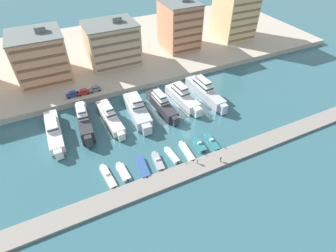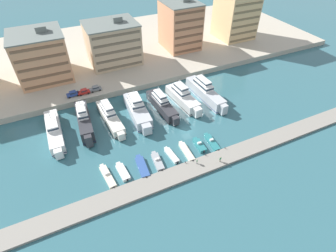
# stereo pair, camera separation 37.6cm
# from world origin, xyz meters

# --- Properties ---
(ground_plane) EXTENTS (400.00, 400.00, 0.00)m
(ground_plane) POSITION_xyz_m (0.00, 0.00, 0.00)
(ground_plane) COLOR #336670
(quay_promenade) EXTENTS (180.00, 70.00, 2.14)m
(quay_promenade) POSITION_xyz_m (0.00, 62.00, 1.07)
(quay_promenade) COLOR #BCB29E
(quay_promenade) RESTS_ON ground
(pier_dock) EXTENTS (120.00, 5.29, 0.69)m
(pier_dock) POSITION_xyz_m (0.00, -14.21, 0.34)
(pier_dock) COLOR gray
(pier_dock) RESTS_ON ground
(yacht_white_far_left) EXTENTS (4.09, 20.88, 6.59)m
(yacht_white_far_left) POSITION_xyz_m (-36.56, 14.70, 1.93)
(yacht_white_far_left) COLOR white
(yacht_white_far_left) RESTS_ON ground
(yacht_charcoal_left) EXTENTS (4.92, 19.49, 8.81)m
(yacht_charcoal_left) POSITION_xyz_m (-27.61, 14.78, 2.69)
(yacht_charcoal_left) COLOR #333338
(yacht_charcoal_left) RESTS_ON ground
(yacht_ivory_mid_left) EXTENTS (4.87, 20.18, 7.70)m
(yacht_ivory_mid_left) POSITION_xyz_m (-19.90, 14.25, 2.10)
(yacht_ivory_mid_left) COLOR silver
(yacht_ivory_mid_left) RESTS_ON ground
(yacht_silver_center_left) EXTENTS (5.99, 20.48, 8.28)m
(yacht_silver_center_left) POSITION_xyz_m (-11.01, 13.44, 2.38)
(yacht_silver_center_left) COLOR silver
(yacht_silver_center_left) RESTS_ON ground
(yacht_charcoal_center) EXTENTS (4.76, 19.16, 7.67)m
(yacht_charcoal_center) POSITION_xyz_m (-2.59, 12.96, 2.14)
(yacht_charcoal_center) COLOR #333338
(yacht_charcoal_center) RESTS_ON ground
(yacht_white_center_right) EXTENTS (5.96, 18.74, 8.33)m
(yacht_white_center_right) POSITION_xyz_m (5.36, 13.33, 2.37)
(yacht_white_center_right) COLOR white
(yacht_white_center_right) RESTS_ON ground
(yacht_silver_mid_right) EXTENTS (5.16, 22.13, 8.78)m
(yacht_silver_mid_right) POSITION_xyz_m (13.83, 12.64, 2.60)
(yacht_silver_mid_right) COLOR silver
(yacht_silver_mid_right) RESTS_ON ground
(motorboat_cream_far_left) EXTENTS (2.66, 8.68, 1.37)m
(motorboat_cream_far_left) POSITION_xyz_m (-26.68, -7.22, 0.46)
(motorboat_cream_far_left) COLOR beige
(motorboat_cream_far_left) RESTS_ON ground
(motorboat_white_left) EXTENTS (2.47, 6.73, 0.86)m
(motorboat_white_left) POSITION_xyz_m (-22.76, -7.41, 0.41)
(motorboat_white_left) COLOR white
(motorboat_white_left) RESTS_ON ground
(motorboat_blue_mid_left) EXTENTS (2.76, 8.27, 0.90)m
(motorboat_blue_mid_left) POSITION_xyz_m (-17.61, -7.98, 0.45)
(motorboat_blue_mid_left) COLOR #33569E
(motorboat_blue_mid_left) RESTS_ON ground
(motorboat_grey_center_left) EXTENTS (2.46, 7.14, 1.48)m
(motorboat_grey_center_left) POSITION_xyz_m (-13.30, -8.09, 0.52)
(motorboat_grey_center_left) COLOR #9EA3A8
(motorboat_grey_center_left) RESTS_ON ground
(motorboat_white_center) EXTENTS (2.17, 6.67, 0.84)m
(motorboat_white_center) POSITION_xyz_m (-8.85, -7.51, 0.39)
(motorboat_white_center) COLOR white
(motorboat_white_center) RESTS_ON ground
(motorboat_cream_center_right) EXTENTS (2.05, 8.18, 0.87)m
(motorboat_cream_center_right) POSITION_xyz_m (-4.51, -8.06, 0.42)
(motorboat_cream_center_right) COLOR beige
(motorboat_cream_center_right) RESTS_ON ground
(motorboat_teal_mid_right) EXTENTS (2.30, 6.11, 1.52)m
(motorboat_teal_mid_right) POSITION_xyz_m (-0.02, -7.49, 0.52)
(motorboat_teal_mid_right) COLOR teal
(motorboat_teal_mid_right) RESTS_ON ground
(motorboat_teal_right) EXTENTS (2.31, 7.78, 1.33)m
(motorboat_teal_right) POSITION_xyz_m (3.91, -7.84, 0.41)
(motorboat_teal_right) COLOR teal
(motorboat_teal_right) RESTS_ON ground
(car_blue_far_left) EXTENTS (4.19, 2.12, 1.80)m
(car_blue_far_left) POSITION_xyz_m (-28.28, 30.29, 3.12)
(car_blue_far_left) COLOR #28428E
(car_blue_far_left) RESTS_ON quay_promenade
(car_red_left) EXTENTS (4.13, 1.97, 1.80)m
(car_red_left) POSITION_xyz_m (-24.57, 30.03, 3.12)
(car_red_left) COLOR red
(car_red_left) RESTS_ON quay_promenade
(car_grey_mid_left) EXTENTS (4.19, 2.11, 1.80)m
(car_grey_mid_left) POSITION_xyz_m (-20.49, 30.33, 3.12)
(car_grey_mid_left) COLOR slate
(car_grey_mid_left) RESTS_ON quay_promenade
(apartment_block_left) EXTENTS (18.03, 17.54, 19.11)m
(apartment_block_left) POSITION_xyz_m (-34.76, 47.42, 10.75)
(apartment_block_left) COLOR tan
(apartment_block_left) RESTS_ON quay_promenade
(apartment_block_mid_left) EXTENTS (19.95, 16.12, 17.99)m
(apartment_block_mid_left) POSITION_xyz_m (-7.90, 48.97, 10.18)
(apartment_block_mid_left) COLOR #C6AD89
(apartment_block_mid_left) RESTS_ON quay_promenade
(apartment_block_center_left) EXTENTS (14.48, 16.70, 21.38)m
(apartment_block_center_left) POSITION_xyz_m (23.16, 50.71, 11.89)
(apartment_block_center_left) COLOR tan
(apartment_block_center_left) RESTS_ON quay_promenade
(apartment_block_center) EXTENTS (16.07, 16.34, 27.47)m
(apartment_block_center) POSITION_xyz_m (52.11, 50.15, 14.94)
(apartment_block_center) COLOR #E0BC84
(apartment_block_center) RESTS_ON quay_promenade
(pedestrian_near_edge) EXTENTS (0.44, 0.57, 1.71)m
(pedestrian_near_edge) POSITION_xyz_m (-4.22, -13.27, 1.70)
(pedestrian_near_edge) COLOR #4C515B
(pedestrian_near_edge) RESTS_ON pier_dock
(pedestrian_mid_deck) EXTENTS (0.65, 0.36, 1.74)m
(pedestrian_mid_deck) POSITION_xyz_m (1.70, -15.28, 1.72)
(pedestrian_mid_deck) COLOR #7A6B56
(pedestrian_mid_deck) RESTS_ON pier_dock
(bollard_west) EXTENTS (0.20, 0.20, 0.61)m
(bollard_west) POSITION_xyz_m (-6.86, -11.82, 1.01)
(bollard_west) COLOR #2D2D33
(bollard_west) RESTS_ON pier_dock
(bollard_west_mid) EXTENTS (0.20, 0.20, 0.61)m
(bollard_west_mid) POSITION_xyz_m (-0.58, -11.82, 1.01)
(bollard_west_mid) COLOR #2D2D33
(bollard_west_mid) RESTS_ON pier_dock
(bollard_east_mid) EXTENTS (0.20, 0.20, 0.61)m
(bollard_east_mid) POSITION_xyz_m (5.69, -11.82, 1.01)
(bollard_east_mid) COLOR #2D2D33
(bollard_east_mid) RESTS_ON pier_dock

